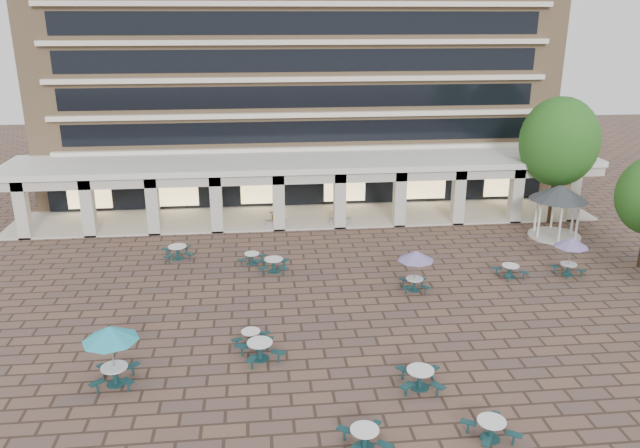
{
  "coord_description": "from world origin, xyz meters",
  "views": [
    {
      "loc": [
        -3.54,
        -28.63,
        14.12
      ],
      "look_at": [
        -0.24,
        3.0,
        3.46
      ],
      "focal_mm": 35.0,
      "sensor_mm": 36.0,
      "label": 1
    }
  ],
  "objects_px": {
    "picnic_table_0": "(251,336)",
    "picnic_table_1": "(365,437)",
    "gazebo": "(559,198)",
    "planter_left": "(276,219)",
    "planter_right": "(340,219)",
    "picnic_table_2": "(420,377)"
  },
  "relations": [
    {
      "from": "planter_right",
      "to": "picnic_table_1",
      "type": "bearing_deg",
      "value": -95.72
    },
    {
      "from": "planter_left",
      "to": "picnic_table_1",
      "type": "bearing_deg",
      "value": -84.83
    },
    {
      "from": "picnic_table_1",
      "to": "planter_right",
      "type": "height_order",
      "value": "planter_right"
    },
    {
      "from": "planter_left",
      "to": "picnic_table_0",
      "type": "bearing_deg",
      "value": -96.0
    },
    {
      "from": "planter_right",
      "to": "gazebo",
      "type": "bearing_deg",
      "value": -15.86
    },
    {
      "from": "picnic_table_1",
      "to": "gazebo",
      "type": "relative_size",
      "value": 0.48
    },
    {
      "from": "picnic_table_0",
      "to": "planter_left",
      "type": "distance_m",
      "value": 16.39
    },
    {
      "from": "picnic_table_1",
      "to": "gazebo",
      "type": "xyz_separation_m",
      "value": [
        16.37,
        19.93,
        2.23
      ]
    },
    {
      "from": "picnic_table_0",
      "to": "picnic_table_1",
      "type": "distance_m",
      "value": 8.53
    },
    {
      "from": "picnic_table_1",
      "to": "picnic_table_2",
      "type": "distance_m",
      "value": 4.4
    },
    {
      "from": "picnic_table_1",
      "to": "planter_left",
      "type": "distance_m",
      "value": 24.0
    },
    {
      "from": "picnic_table_1",
      "to": "planter_right",
      "type": "xyz_separation_m",
      "value": [
        2.39,
        23.9,
        0.02
      ]
    },
    {
      "from": "gazebo",
      "to": "picnic_table_1",
      "type": "bearing_deg",
      "value": -129.39
    },
    {
      "from": "picnic_table_0",
      "to": "picnic_table_2",
      "type": "bearing_deg",
      "value": -8.29
    },
    {
      "from": "picnic_table_0",
      "to": "planter_left",
      "type": "bearing_deg",
      "value": 107.95
    },
    {
      "from": "picnic_table_0",
      "to": "planter_right",
      "type": "bearing_deg",
      "value": 92.91
    },
    {
      "from": "picnic_table_1",
      "to": "planter_right",
      "type": "bearing_deg",
      "value": 76.55
    },
    {
      "from": "planter_right",
      "to": "picnic_table_2",
      "type": "bearing_deg",
      "value": -88.8
    },
    {
      "from": "picnic_table_2",
      "to": "planter_left",
      "type": "height_order",
      "value": "planter_left"
    },
    {
      "from": "picnic_table_2",
      "to": "planter_left",
      "type": "xyz_separation_m",
      "value": [
        -4.99,
        20.53,
        0.08
      ]
    },
    {
      "from": "picnic_table_0",
      "to": "gazebo",
      "type": "relative_size",
      "value": 0.46
    },
    {
      "from": "picnic_table_0",
      "to": "picnic_table_1",
      "type": "xyz_separation_m",
      "value": [
        3.88,
        -7.6,
        0.06
      ]
    }
  ]
}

